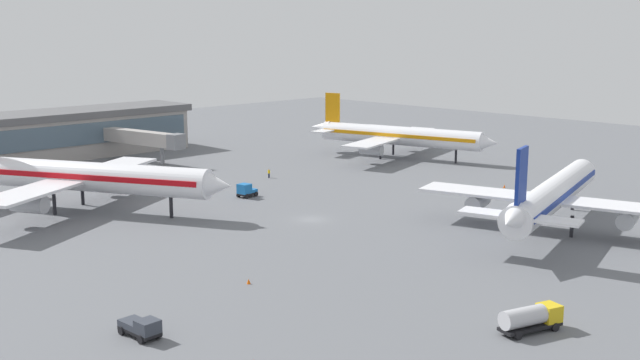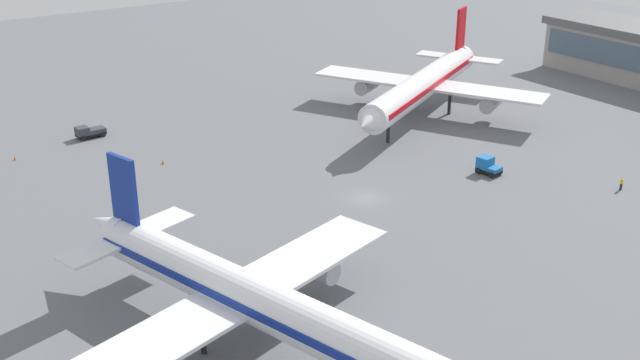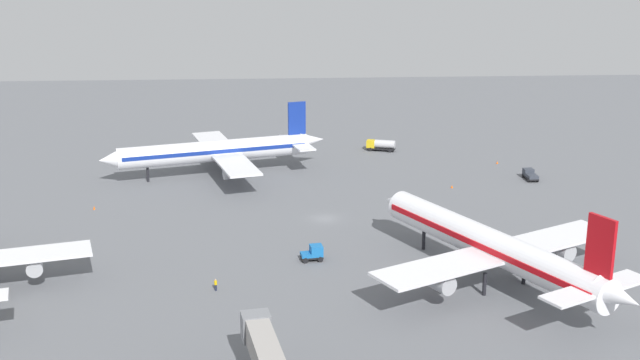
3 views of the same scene
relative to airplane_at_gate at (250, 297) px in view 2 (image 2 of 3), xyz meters
The scene contains 8 objects.
ground 34.39m from the airplane_at_gate, 54.91° to the right, with size 288.00×288.00×0.00m, color slate.
airplane_at_gate is the anchor object (origin of this frame).
airplane_taxiing 69.46m from the airplane_at_gate, 54.15° to the right, with size 37.59×45.09×14.91m.
pushback_tractor 62.06m from the airplane_at_gate, ahead, with size 2.36×4.48×1.90m.
baggage_tug 49.55m from the airplane_at_gate, 70.31° to the right, with size 3.45×2.63×2.30m.
ground_crew_worker 56.88m from the airplane_at_gate, 87.19° to the right, with size 0.39×0.58×1.67m.
safety_cone_near_gate 58.68m from the airplane_at_gate, ahead, with size 0.44×0.44×0.60m, color #EA590C.
safety_cone_mid_apron 46.68m from the airplane_at_gate, 14.45° to the right, with size 0.44×0.44×0.60m, color #EA590C.
Camera 2 is at (-69.63, 55.19, 39.95)m, focal length 43.16 mm.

